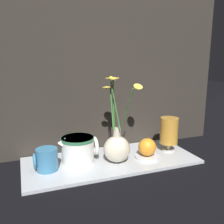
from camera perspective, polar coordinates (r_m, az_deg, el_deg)
The scene contains 9 objects.
ground_plane at distance 1.07m, azimuth -0.21°, elevation -11.34°, with size 6.00×6.00×0.00m, color black.
shelf at distance 1.06m, azimuth -0.22°, elevation -11.04°, with size 0.71×0.30×0.01m.
backdrop_wall at distance 1.14m, azimuth -3.26°, elevation 18.49°, with size 1.21×0.02×1.10m.
vase_with_flowers at distance 1.02m, azimuth 1.11°, elevation -7.88°, with size 0.17×0.11×0.35m.
yellow_mug at distance 0.98m, azimuth -14.77°, elevation -10.46°, with size 0.09×0.08×0.08m.
ceramic_pitcher at distance 1.02m, azimuth -7.73°, elevation -8.23°, with size 0.16×0.13×0.12m.
tea_glass at distance 1.15m, azimuth 12.96°, elevation -4.31°, with size 0.08×0.08×0.15m.
saucer_plate at distance 1.09m, azimuth 7.98°, elevation -10.06°, with size 0.10×0.10×0.01m.
orange_fruit at distance 1.07m, azimuth 8.05°, elevation -7.95°, with size 0.08×0.08×0.08m.
Camera 1 is at (-0.34, -0.91, 0.43)m, focal length 40.00 mm.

